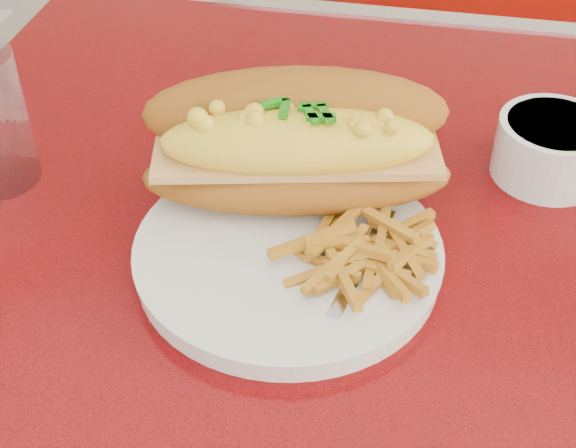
% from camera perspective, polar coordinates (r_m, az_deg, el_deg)
% --- Properties ---
extents(diner_table, '(1.23, 0.83, 0.77)m').
position_cam_1_polar(diner_table, '(0.78, 16.04, -10.94)').
color(diner_table, red).
rests_on(diner_table, ground).
extents(booth_bench_far, '(1.20, 0.51, 0.90)m').
position_cam_1_polar(booth_bench_far, '(1.60, 13.48, 4.45)').
color(booth_bench_far, maroon).
rests_on(booth_bench_far, ground).
extents(dinner_plate, '(0.29, 0.29, 0.02)m').
position_cam_1_polar(dinner_plate, '(0.62, 0.00, -2.13)').
color(dinner_plate, silver).
rests_on(dinner_plate, diner_table).
extents(mac_hoagie, '(0.27, 0.17, 0.11)m').
position_cam_1_polar(mac_hoagie, '(0.64, 0.61, 5.77)').
color(mac_hoagie, '#9F5D19').
rests_on(mac_hoagie, dinner_plate).
extents(fries_pile, '(0.11, 0.11, 0.03)m').
position_cam_1_polar(fries_pile, '(0.60, 5.48, -1.55)').
color(fries_pile, orange).
rests_on(fries_pile, dinner_plate).
extents(fork, '(0.05, 0.16, 0.00)m').
position_cam_1_polar(fork, '(0.62, 5.89, -1.62)').
color(fork, silver).
rests_on(fork, dinner_plate).
extents(gravy_ramekin, '(0.12, 0.12, 0.05)m').
position_cam_1_polar(gravy_ramekin, '(0.74, 18.20, 5.22)').
color(gravy_ramekin, silver).
rests_on(gravy_ramekin, diner_table).
extents(sauce_cup_left, '(0.07, 0.07, 0.03)m').
position_cam_1_polar(sauce_cup_left, '(0.76, 4.56, 6.99)').
color(sauce_cup_left, black).
rests_on(sauce_cup_left, diner_table).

